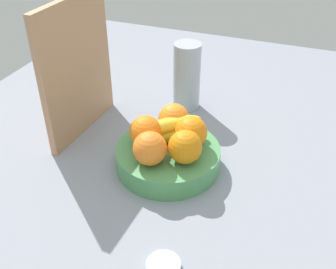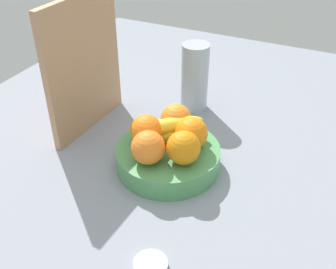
{
  "view_description": "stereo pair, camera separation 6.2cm",
  "coord_description": "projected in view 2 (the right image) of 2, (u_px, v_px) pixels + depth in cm",
  "views": [
    {
      "loc": [
        -71.27,
        -27.18,
        62.56
      ],
      "look_at": [
        0.61,
        0.7,
        9.35
      ],
      "focal_mm": 43.16,
      "sensor_mm": 36.0,
      "label": 1
    },
    {
      "loc": [
        -68.81,
        -32.83,
        62.56
      ],
      "look_at": [
        0.61,
        0.7,
        9.35
      ],
      "focal_mm": 43.16,
      "sensor_mm": 36.0,
      "label": 2
    }
  ],
  "objects": [
    {
      "name": "orange_back_right",
      "position": [
        148.0,
        148.0,
        0.9
      ],
      "size": [
        7.75,
        7.75,
        7.75
      ],
      "primitive_type": "sphere",
      "color": "orange",
      "rests_on": "fruit_bowl"
    },
    {
      "name": "orange_front_left",
      "position": [
        183.0,
        148.0,
        0.9
      ],
      "size": [
        7.75,
        7.75,
        7.75
      ],
      "primitive_type": "sphere",
      "color": "orange",
      "rests_on": "fruit_bowl"
    },
    {
      "name": "cutting_board",
      "position": [
        84.0,
        66.0,
        1.04
      ],
      "size": [
        28.05,
        3.13,
        36.0
      ],
      "primitive_type": "cube",
      "rotation": [
        0.0,
        0.0,
        -0.05
      ],
      "color": "tan",
      "rests_on": "ground_plane"
    },
    {
      "name": "ground_plane",
      "position": [
        170.0,
        173.0,
        0.99
      ],
      "size": [
        180.0,
        140.0,
        3.0
      ],
      "primitive_type": "cube",
      "color": "gray"
    },
    {
      "name": "orange_center",
      "position": [
        176.0,
        119.0,
        0.99
      ],
      "size": [
        7.75,
        7.75,
        7.75
      ],
      "primitive_type": "sphere",
      "color": "orange",
      "rests_on": "fruit_bowl"
    },
    {
      "name": "thermos_tumbler",
      "position": [
        195.0,
        77.0,
        1.17
      ],
      "size": [
        7.9,
        7.9,
        19.92
      ],
      "primitive_type": "cylinder",
      "color": "#AFB8C6",
      "rests_on": "ground_plane"
    },
    {
      "name": "banana_bunch",
      "position": [
        172.0,
        130.0,
        0.97
      ],
      "size": [
        14.58,
        16.88,
        6.2
      ],
      "color": "yellow",
      "rests_on": "fruit_bowl"
    },
    {
      "name": "jar_lid",
      "position": [
        151.0,
        265.0,
        0.74
      ],
      "size": [
        6.42,
        6.42,
        1.22
      ],
      "primitive_type": "cylinder",
      "color": "silver",
      "rests_on": "ground_plane"
    },
    {
      "name": "orange_front_right",
      "position": [
        191.0,
        134.0,
        0.94
      ],
      "size": [
        7.75,
        7.75,
        7.75
      ],
      "primitive_type": "sphere",
      "color": "orange",
      "rests_on": "fruit_bowl"
    },
    {
      "name": "orange_back_left",
      "position": [
        146.0,
        130.0,
        0.95
      ],
      "size": [
        7.75,
        7.75,
        7.75
      ],
      "primitive_type": "sphere",
      "color": "orange",
      "rests_on": "fruit_bowl"
    },
    {
      "name": "fruit_bowl",
      "position": [
        168.0,
        157.0,
        0.97
      ],
      "size": [
        25.09,
        25.09,
        5.35
      ],
      "primitive_type": "cylinder",
      "color": "#509859",
      "rests_on": "ground_plane"
    }
  ]
}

